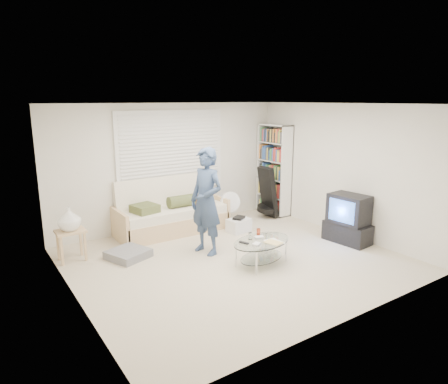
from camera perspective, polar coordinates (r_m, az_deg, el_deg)
ground at (r=6.65m, az=1.57°, el=-9.64°), size 5.00×5.00×0.00m
room_shell at (r=6.59m, az=-0.75°, el=4.92°), size 5.02×4.52×2.51m
window_blinds at (r=8.09m, az=-7.46°, el=5.78°), size 2.32×0.08×1.62m
futon_sofa at (r=7.95m, az=-7.55°, el=-3.19°), size 2.19×0.88×1.07m
grey_floor_pillow at (r=6.88m, az=-13.52°, el=-8.60°), size 0.75×0.75×0.13m
side_table at (r=6.86m, az=-21.23°, el=-3.93°), size 0.45×0.36×0.90m
bookshelf at (r=9.09m, az=7.14°, el=3.18°), size 0.32×0.85×2.03m
guitar_case at (r=8.80m, az=6.25°, el=-0.54°), size 0.41×0.42×1.12m
floor_fan at (r=8.30m, az=0.73°, el=-1.94°), size 0.44×0.29×0.71m
storage_bin at (r=7.93m, az=2.13°, el=-4.72°), size 0.47×0.35×0.31m
tv_unit at (r=7.63m, az=17.30°, el=-3.75°), size 0.52×0.86×0.89m
coffee_table at (r=6.39m, az=5.36°, el=-7.60°), size 1.17×0.86×0.52m
standing_person at (r=6.67m, az=-2.52°, el=-1.36°), size 0.58×0.74×1.81m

